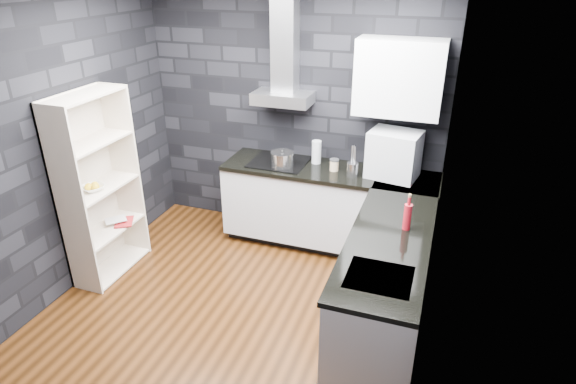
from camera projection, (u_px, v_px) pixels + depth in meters
The scene contains 27 objects.
ground at pixel (235, 306), 4.35m from camera, with size 3.20×3.20×0.00m, color #42210C.
wall_back at pixel (293, 113), 5.16m from camera, with size 3.20×0.05×2.70m, color black.
wall_front at pixel (84, 288), 2.39m from camera, with size 3.20×0.05×2.70m, color black.
wall_left at pixel (61, 145), 4.26m from camera, with size 0.05×3.20×2.70m, color black.
wall_right at pixel (442, 199), 3.29m from camera, with size 0.05×3.20×2.70m, color black.
toekick_back at pixel (327, 239), 5.32m from camera, with size 2.18×0.50×0.10m, color black.
toekick_right at pixel (386, 328), 4.02m from camera, with size 0.50×1.78×0.10m, color black.
counter_back_cab at pixel (328, 206), 5.10m from camera, with size 2.20×0.60×0.76m, color #B8B8BD.
counter_right_cab at pixel (386, 285), 3.84m from camera, with size 0.60×1.80×0.76m, color #B8B8BD.
counter_back_top at pixel (329, 171), 4.92m from camera, with size 2.20×0.62×0.04m, color black.
counter_right_top at pixel (389, 242), 3.67m from camera, with size 0.62×1.80×0.04m, color black.
counter_corner_top at pixel (408, 182), 4.69m from camera, with size 0.62×0.62×0.04m, color black.
hood_body at pixel (283, 98), 4.91m from camera, with size 0.60×0.34×0.12m, color #B1B2B7.
hood_chimney at pixel (285, 46), 4.75m from camera, with size 0.24×0.20×0.90m, color #B1B2B7.
upper_cabinet at pixel (399, 78), 4.44m from camera, with size 0.80×0.35×0.70m, color white.
cooktop at pixel (279, 162), 5.08m from camera, with size 0.58×0.50×0.01m, color black.
sink_rim at pixel (379, 277), 3.24m from camera, with size 0.44×0.40×0.01m, color #B1B2B7.
pot at pixel (282, 160), 4.95m from camera, with size 0.23×0.23×0.13m, color silver.
glass_vase at pixel (316, 152), 5.03m from camera, with size 0.10×0.10×0.24m, color #B7BEC6.
storage_jar at pixel (334, 166), 4.87m from camera, with size 0.09×0.09×0.11m, color tan.
utensil_crock at pixel (352, 170), 4.73m from camera, with size 0.11×0.11×0.14m, color silver.
appliance_garage at pixel (394, 155), 4.67m from camera, with size 0.47×0.37×0.47m, color #B6BABF.
red_bottle at pixel (407, 217), 3.77m from camera, with size 0.06×0.06×0.21m, color maroon.
bookshelf at pixel (100, 188), 4.51m from camera, with size 0.34×0.80×1.80m, color beige.
fruit_bowl at pixel (93, 188), 4.43m from camera, with size 0.20×0.20×0.05m, color white.
book_red at pixel (114, 214), 4.74m from camera, with size 0.17×0.02×0.23m, color maroon.
book_second at pixel (113, 209), 4.79m from camera, with size 0.15×0.02×0.20m, color #B2B2B2.
Camera 1 is at (1.60, -3.13, 2.81)m, focal length 30.00 mm.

